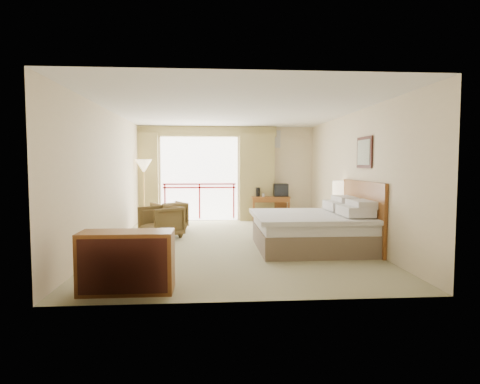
{
  "coord_description": "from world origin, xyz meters",
  "views": [
    {
      "loc": [
        -0.47,
        -8.12,
        1.63
      ],
      "look_at": [
        0.15,
        0.4,
        1.03
      ],
      "focal_mm": 30.0,
      "sensor_mm": 36.0,
      "label": 1
    }
  ],
  "objects": [
    {
      "name": "cup",
      "position": [
        1.01,
        3.1,
        0.75
      ],
      "size": [
        0.07,
        0.07,
        0.09
      ],
      "primitive_type": "cylinder",
      "rotation": [
        0.0,
        0.0,
        -0.16
      ],
      "color": "white",
      "rests_on": "desk"
    },
    {
      "name": "wall_left",
      "position": [
        -2.5,
        0.0,
        1.35
      ],
      "size": [
        0.0,
        7.0,
        7.0
      ],
      "primitive_type": "plane",
      "rotation": [
        1.57,
        0.0,
        1.57
      ],
      "color": "beige",
      "rests_on": "ground"
    },
    {
      "name": "floor_lamp",
      "position": [
        -2.27,
        2.82,
        1.5
      ],
      "size": [
        0.45,
        0.45,
        1.75
      ],
      "rotation": [
        0.0,
        0.0,
        -0.25
      ],
      "color": "tan",
      "rests_on": "floor"
    },
    {
      "name": "bed",
      "position": [
        1.5,
        -0.6,
        0.38
      ],
      "size": [
        2.13,
        2.06,
        0.97
      ],
      "color": "brown",
      "rests_on": "floor"
    },
    {
      "name": "wastebasket",
      "position": [
        0.87,
        2.7,
        0.14
      ],
      "size": [
        0.28,
        0.28,
        0.28
      ],
      "primitive_type": "cylinder",
      "rotation": [
        0.0,
        0.0,
        0.28
      ],
      "color": "black",
      "rests_on": "floor"
    },
    {
      "name": "balcony_door",
      "position": [
        -0.8,
        3.48,
        1.2
      ],
      "size": [
        2.4,
        0.0,
        2.4
      ],
      "primitive_type": "plane",
      "rotation": [
        1.57,
        0.0,
        0.0
      ],
      "color": "white",
      "rests_on": "wall_back"
    },
    {
      "name": "floor",
      "position": [
        0.0,
        0.0,
        0.0
      ],
      "size": [
        7.0,
        7.0,
        0.0
      ],
      "primitive_type": "plane",
      "color": "gray",
      "rests_on": "ground"
    },
    {
      "name": "wall_front",
      "position": [
        0.0,
        -3.5,
        1.35
      ],
      "size": [
        5.0,
        0.0,
        5.0
      ],
      "primitive_type": "plane",
      "rotation": [
        -1.57,
        0.0,
        0.0
      ],
      "color": "beige",
      "rests_on": "ground"
    },
    {
      "name": "side_table",
      "position": [
        -1.84,
        1.46,
        0.36
      ],
      "size": [
        0.48,
        0.48,
        0.52
      ],
      "rotation": [
        0.0,
        0.0,
        -0.26
      ],
      "color": "black",
      "rests_on": "floor"
    },
    {
      "name": "nightstand",
      "position": [
        2.42,
        0.55,
        0.29
      ],
      "size": [
        0.43,
        0.51,
        0.57
      ],
      "primitive_type": "cube",
      "rotation": [
        0.0,
        0.0,
        0.07
      ],
      "color": "brown",
      "rests_on": "floor"
    },
    {
      "name": "valance",
      "position": [
        -0.8,
        3.38,
        2.55
      ],
      "size": [
        4.4,
        0.22,
        0.28
      ],
      "primitive_type": "cube",
      "color": "#93834D",
      "rests_on": "wall_back"
    },
    {
      "name": "dresser",
      "position": [
        -1.54,
        -3.03,
        0.39
      ],
      "size": [
        1.17,
        0.5,
        0.78
      ],
      "rotation": [
        0.0,
        0.0,
        0.04
      ],
      "color": "brown",
      "rests_on": "floor"
    },
    {
      "name": "armchair_near",
      "position": [
        -1.57,
        0.75,
        0.0
      ],
      "size": [
        1.08,
        1.08,
        0.71
      ],
      "primitive_type": "imported",
      "rotation": [
        0.0,
        0.0,
        -0.9
      ],
      "color": "#4A381B",
      "rests_on": "floor"
    },
    {
      "name": "balcony_railing",
      "position": [
        -0.8,
        3.46,
        0.81
      ],
      "size": [
        2.09,
        0.03,
        1.02
      ],
      "color": "#AA0E10",
      "rests_on": "wall_back"
    },
    {
      "name": "hvac_vent",
      "position": [
        1.3,
        3.47,
        2.35
      ],
      "size": [
        0.5,
        0.04,
        0.5
      ],
      "primitive_type": "cube",
      "color": "silver",
      "rests_on": "wall_back"
    },
    {
      "name": "book",
      "position": [
        -1.84,
        1.46,
        0.53
      ],
      "size": [
        0.23,
        0.25,
        0.02
      ],
      "primitive_type": "imported",
      "rotation": [
        0.0,
        0.0,
        0.61
      ],
      "color": "white",
      "rests_on": "side_table"
    },
    {
      "name": "curtain_right",
      "position": [
        0.85,
        3.35,
        1.25
      ],
      "size": [
        1.0,
        0.26,
        2.5
      ],
      "primitive_type": "cube",
      "color": "#93834D",
      "rests_on": "wall_back"
    },
    {
      "name": "armchair_far",
      "position": [
        -1.52,
        1.95,
        0.0
      ],
      "size": [
        1.0,
        1.01,
        0.69
      ],
      "primitive_type": "imported",
      "rotation": [
        0.0,
        0.0,
        -2.65
      ],
      "color": "#4A381B",
      "rests_on": "floor"
    },
    {
      "name": "curtain_left",
      "position": [
        -2.45,
        3.35,
        1.25
      ],
      "size": [
        1.0,
        0.26,
        2.5
      ],
      "primitive_type": "cube",
      "color": "#93834D",
      "rests_on": "wall_back"
    },
    {
      "name": "headboard",
      "position": [
        2.46,
        -0.6,
        0.65
      ],
      "size": [
        0.06,
        2.1,
        1.3
      ],
      "primitive_type": "cube",
      "color": "brown",
      "rests_on": "wall_right"
    },
    {
      "name": "desk",
      "position": [
        1.21,
        3.19,
        0.55
      ],
      "size": [
        1.08,
        0.52,
        0.71
      ],
      "rotation": [
        0.0,
        0.0,
        0.05
      ],
      "color": "brown",
      "rests_on": "floor"
    },
    {
      "name": "tv",
      "position": [
        1.51,
        3.14,
        0.88
      ],
      "size": [
        0.4,
        0.32,
        0.36
      ],
      "rotation": [
        0.0,
        0.0,
        -0.36
      ],
      "color": "black",
      "rests_on": "desk"
    },
    {
      "name": "phone",
      "position": [
        2.37,
        0.4,
        0.61
      ],
      "size": [
        0.2,
        0.16,
        0.08
      ],
      "primitive_type": "cube",
      "rotation": [
        0.0,
        0.0,
        -0.07
      ],
      "color": "black",
      "rests_on": "nightstand"
    },
    {
      "name": "coffee_maker",
      "position": [
        0.86,
        3.15,
        0.83
      ],
      "size": [
        0.15,
        0.15,
        0.26
      ],
      "primitive_type": "cylinder",
      "rotation": [
        0.0,
        0.0,
        0.35
      ],
      "color": "black",
      "rests_on": "desk"
    },
    {
      "name": "framed_art",
      "position": [
        2.47,
        -0.6,
        1.85
      ],
      "size": [
        0.04,
        0.72,
        0.6
      ],
      "color": "black",
      "rests_on": "wall_right"
    },
    {
      "name": "table_lamp",
      "position": [
        2.42,
        0.6,
        1.08
      ],
      "size": [
        0.37,
        0.37,
        0.65
      ],
      "rotation": [
        0.0,
        0.0,
        0.15
      ],
      "color": "tan",
      "rests_on": "nightstand"
    },
    {
      "name": "wall_right",
      "position": [
        2.5,
        0.0,
        1.35
      ],
      "size": [
        0.0,
        7.0,
        7.0
      ],
      "primitive_type": "plane",
      "rotation": [
        1.57,
        0.0,
        -1.57
      ],
      "color": "beige",
      "rests_on": "ground"
    },
    {
      "name": "ceiling",
      "position": [
        0.0,
        0.0,
        2.7
      ],
      "size": [
        7.0,
        7.0,
        0.0
      ],
      "primitive_type": "plane",
      "rotation": [
        3.14,
        0.0,
        0.0
      ],
      "color": "white",
      "rests_on": "wall_back"
    },
    {
      "name": "wall_back",
      "position": [
        0.0,
        3.5,
        1.35
      ],
      "size": [
        5.0,
        0.0,
        5.0
      ],
      "primitive_type": "plane",
      "rotation": [
        1.57,
        0.0,
        0.0
      ],
      "color": "beige",
      "rests_on": "ground"
    }
  ]
}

